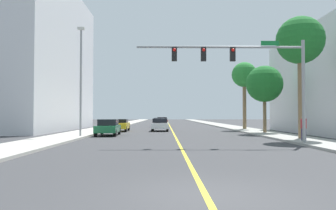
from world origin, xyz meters
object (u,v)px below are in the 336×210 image
at_px(car_yellow, 120,125).
at_px(pedestrian, 304,128).
at_px(palm_mid, 264,84).
at_px(car_green, 108,127).
at_px(palm_far, 244,76).
at_px(street_lamp, 81,76).
at_px(car_red, 162,121).
at_px(traffic_signal_mast, 246,65).
at_px(car_white, 160,125).
at_px(palm_near, 300,41).
at_px(car_blue, 159,122).

xyz_separation_m(car_yellow, pedestrian, (14.18, -16.06, 0.24)).
relative_size(palm_mid, car_green, 1.43).
bearing_deg(palm_far, street_lamp, -140.28).
distance_m(palm_far, car_red, 23.86).
distance_m(traffic_signal_mast, car_green, 14.52).
height_order(car_green, car_red, car_green).
xyz_separation_m(palm_mid, car_white, (-10.25, 5.86, -4.10)).
distance_m(palm_near, car_red, 39.46).
xyz_separation_m(palm_far, car_blue, (-10.59, 11.06, -5.90)).
bearing_deg(street_lamp, pedestrian, -18.27).
relative_size(car_green, car_yellow, 1.01).
xyz_separation_m(palm_near, car_yellow, (-14.93, 13.83, -6.45)).
relative_size(car_green, pedestrian, 2.75).
bearing_deg(car_white, car_yellow, -174.63).
height_order(car_blue, car_white, car_white).
bearing_deg(car_white, palm_far, 13.82).
relative_size(car_blue, car_yellow, 0.86).
height_order(car_yellow, pedestrian, pedestrian).
distance_m(car_red, car_yellow, 24.18).
bearing_deg(pedestrian, palm_mid, -76.08).
height_order(palm_far, pedestrian, palm_far).
distance_m(palm_mid, car_yellow, 16.29).
xyz_separation_m(street_lamp, pedestrian, (15.92, -5.26, -4.02)).
xyz_separation_m(car_white, car_yellow, (-4.55, -0.43, -0.00)).
bearing_deg(car_red, pedestrian, -75.16).
height_order(car_green, car_yellow, car_green).
height_order(palm_far, car_blue, palm_far).
bearing_deg(car_blue, palm_near, -70.16).
relative_size(traffic_signal_mast, palm_near, 1.17).
xyz_separation_m(traffic_signal_mast, car_green, (-10.04, 9.65, -4.12)).
distance_m(palm_mid, pedestrian, 11.33).
relative_size(street_lamp, palm_far, 1.08).
xyz_separation_m(car_blue, car_yellow, (-4.25, -14.02, -0.00)).
bearing_deg(pedestrian, traffic_signal_mast, 37.89).
bearing_deg(palm_near, car_red, 105.27).
relative_size(car_blue, car_white, 0.91).
height_order(car_blue, car_red, car_red).
height_order(street_lamp, car_yellow, street_lamp).
relative_size(street_lamp, car_green, 1.94).
distance_m(traffic_signal_mast, palm_mid, 13.07).
height_order(palm_near, palm_far, palm_near).
bearing_deg(palm_far, car_red, 116.08).
height_order(traffic_signal_mast, car_blue, traffic_signal_mast).
relative_size(traffic_signal_mast, car_green, 2.27).
height_order(palm_near, car_red, palm_near).
xyz_separation_m(palm_mid, car_blue, (-10.56, 19.45, -4.10)).
relative_size(traffic_signal_mast, car_white, 2.43).
bearing_deg(car_green, palm_far, -145.03).
xyz_separation_m(palm_mid, car_green, (-14.78, -2.53, -4.08)).
bearing_deg(car_blue, palm_far, -47.37).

